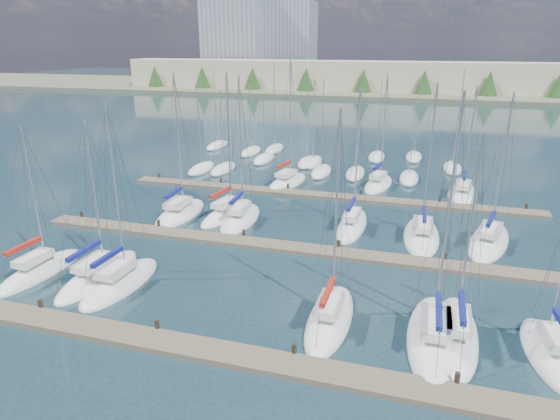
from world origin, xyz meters
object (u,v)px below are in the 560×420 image
(sailboat_b, at_px, (99,275))
(sailboat_j, at_px, (241,218))
(sailboat_p, at_px, (378,184))
(sailboat_d, at_px, (330,318))
(sailboat_h, at_px, (180,213))
(sailboat_i, at_px, (228,213))
(sailboat_e, at_px, (434,337))
(sailboat_k, at_px, (352,225))
(sailboat_o, at_px, (287,182))
(sailboat_l, at_px, (421,236))
(sailboat_m, at_px, (489,241))
(sailboat_g, at_px, (549,353))
(sailboat_f, at_px, (456,334))
(sailboat_q, at_px, (462,194))
(sailboat_a, at_px, (40,271))
(sailboat_c, at_px, (121,282))

(sailboat_b, height_order, sailboat_j, sailboat_j)
(sailboat_p, height_order, sailboat_d, sailboat_p)
(sailboat_d, relative_size, sailboat_h, 0.95)
(sailboat_i, bearing_deg, sailboat_j, -23.16)
(sailboat_e, bearing_deg, sailboat_k, 114.23)
(sailboat_h, bearing_deg, sailboat_e, -33.07)
(sailboat_o, bearing_deg, sailboat_b, -93.36)
(sailboat_p, relative_size, sailboat_h, 0.96)
(sailboat_l, relative_size, sailboat_m, 1.05)
(sailboat_g, height_order, sailboat_f, sailboat_f)
(sailboat_h, distance_m, sailboat_j, 6.08)
(sailboat_q, height_order, sailboat_a, sailboat_q)
(sailboat_d, distance_m, sailboat_l, 15.48)
(sailboat_h, bearing_deg, sailboat_i, 15.36)
(sailboat_k, height_order, sailboat_h, sailboat_h)
(sailboat_q, bearing_deg, sailboat_m, -78.17)
(sailboat_d, xyz_separation_m, sailboat_c, (-14.49, 0.40, -0.01))
(sailboat_b, bearing_deg, sailboat_o, 76.47)
(sailboat_e, distance_m, sailboat_a, 26.88)
(sailboat_g, bearing_deg, sailboat_b, 173.59)
(sailboat_i, height_order, sailboat_c, sailboat_i)
(sailboat_b, relative_size, sailboat_j, 0.85)
(sailboat_q, bearing_deg, sailboat_e, -90.29)
(sailboat_f, distance_m, sailboat_j, 22.71)
(sailboat_d, xyz_separation_m, sailboat_b, (-16.59, 0.89, -0.01))
(sailboat_b, distance_m, sailboat_o, 26.83)
(sailboat_i, distance_m, sailboat_b, 14.87)
(sailboat_p, xyz_separation_m, sailboat_f, (6.79, -28.60, -0.01))
(sailboat_i, xyz_separation_m, sailboat_g, (24.44, -15.27, -0.01))
(sailboat_c, height_order, sailboat_m, sailboat_c)
(sailboat_e, height_order, sailboat_a, sailboat_e)
(sailboat_i, height_order, sailboat_j, sailboat_i)
(sailboat_h, distance_m, sailboat_a, 14.28)
(sailboat_p, bearing_deg, sailboat_e, -69.79)
(sailboat_h, distance_m, sailboat_g, 31.98)
(sailboat_k, bearing_deg, sailboat_o, 130.03)
(sailboat_d, height_order, sailboat_c, sailboat_d)
(sailboat_l, distance_m, sailboat_m, 5.34)
(sailboat_b, bearing_deg, sailboat_j, 67.80)
(sailboat_f, relative_size, sailboat_j, 0.89)
(sailboat_q, bearing_deg, sailboat_g, -78.40)
(sailboat_l, relative_size, sailboat_f, 1.10)
(sailboat_g, bearing_deg, sailboat_p, 106.87)
(sailboat_g, bearing_deg, sailboat_q, 90.31)
(sailboat_q, height_order, sailboat_b, sailboat_q)
(sailboat_p, bearing_deg, sailboat_o, -159.12)
(sailboat_q, height_order, sailboat_m, sailboat_m)
(sailboat_k, relative_size, sailboat_g, 1.14)
(sailboat_d, distance_m, sailboat_a, 21.00)
(sailboat_i, height_order, sailboat_e, sailboat_e)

